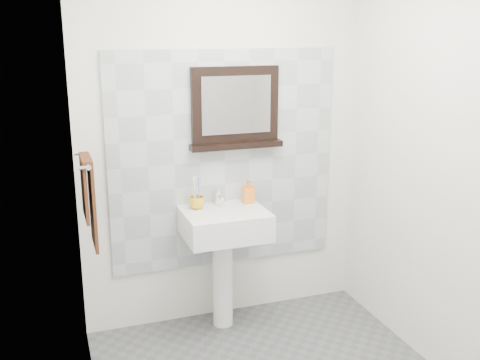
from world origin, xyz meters
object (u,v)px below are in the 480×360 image
(framed_mirror, at_px, (235,110))
(hand_towel, at_px, (89,195))
(toothbrush_cup, at_px, (197,203))
(pedestal_sink, at_px, (224,236))
(soap_dispenser, at_px, (248,191))

(framed_mirror, height_order, hand_towel, framed_mirror)
(toothbrush_cup, height_order, hand_towel, hand_towel)
(toothbrush_cup, xyz_separation_m, framed_mirror, (0.30, 0.09, 0.60))
(pedestal_sink, relative_size, soap_dispenser, 5.72)
(pedestal_sink, xyz_separation_m, toothbrush_cup, (-0.16, 0.10, 0.22))
(toothbrush_cup, bearing_deg, framed_mirror, 16.03)
(soap_dispenser, bearing_deg, hand_towel, -166.94)
(hand_towel, bearing_deg, soap_dispenser, 11.41)
(pedestal_sink, bearing_deg, soap_dispenser, 27.94)
(hand_towel, bearing_deg, pedestal_sink, 6.99)
(pedestal_sink, height_order, framed_mirror, framed_mirror)
(pedestal_sink, distance_m, toothbrush_cup, 0.29)
(pedestal_sink, xyz_separation_m, framed_mirror, (0.14, 0.19, 0.82))
(pedestal_sink, bearing_deg, toothbrush_cup, 148.41)
(toothbrush_cup, height_order, framed_mirror, framed_mirror)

